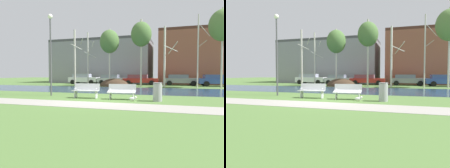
# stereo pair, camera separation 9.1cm
# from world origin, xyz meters

# --- Properties ---
(ground_plane) EXTENTS (120.00, 120.00, 0.00)m
(ground_plane) POSITION_xyz_m (0.00, 10.00, 0.00)
(ground_plane) COLOR #517538
(paved_path_strip) EXTENTS (60.00, 1.90, 0.01)m
(paved_path_strip) POSITION_xyz_m (0.00, -1.63, 0.01)
(paved_path_strip) COLOR #9E998E
(paved_path_strip) RESTS_ON ground
(river_band) EXTENTS (80.00, 7.69, 0.01)m
(river_band) POSITION_xyz_m (0.00, 7.55, 0.00)
(river_band) COLOR #284256
(river_band) RESTS_ON ground
(soil_mound) EXTENTS (3.60, 2.97, 1.86)m
(soil_mound) POSITION_xyz_m (-2.87, 12.98, 0.00)
(soil_mound) COLOR #423021
(soil_mound) RESTS_ON ground
(bench_left) EXTENTS (1.64, 0.69, 0.87)m
(bench_left) POSITION_xyz_m (-1.12, 0.85, 0.47)
(bench_left) COLOR silver
(bench_left) RESTS_ON ground
(bench_right) EXTENTS (1.64, 0.69, 0.87)m
(bench_right) POSITION_xyz_m (1.10, 0.85, 0.47)
(bench_right) COLOR silver
(bench_right) RESTS_ON ground
(trash_bin) EXTENTS (0.50, 0.50, 0.99)m
(trash_bin) POSITION_xyz_m (3.13, 0.58, 0.51)
(trash_bin) COLOR #999B9E
(trash_bin) RESTS_ON ground
(seagull) EXTENTS (0.46, 0.17, 0.27)m
(seagull) POSITION_xyz_m (1.87, 0.26, 0.13)
(seagull) COLOR white
(seagull) RESTS_ON ground
(streetlamp) EXTENTS (0.32, 0.32, 5.44)m
(streetlamp) POSITION_xyz_m (-3.97, 1.48, 3.62)
(streetlamp) COLOR #4C4C51
(streetlamp) RESTS_ON ground
(birch_far_left) EXTENTS (1.41, 2.37, 7.24)m
(birch_far_left) POSITION_xyz_m (-8.46, 13.68, 3.72)
(birch_far_left) COLOR #BCB7A8
(birch_far_left) RESTS_ON ground
(birch_left) EXTENTS (1.18, 1.94, 6.52)m
(birch_left) POSITION_xyz_m (-6.10, 12.52, 3.31)
(birch_left) COLOR beige
(birch_left) RESTS_ON ground
(birch_center_left) EXTENTS (2.30, 2.30, 6.82)m
(birch_center_left) POSITION_xyz_m (-3.41, 12.71, 5.30)
(birch_center_left) COLOR beige
(birch_center_left) RESTS_ON ground
(birch_center) EXTENTS (2.38, 2.38, 7.80)m
(birch_center) POSITION_xyz_m (0.26, 13.33, 6.04)
(birch_center) COLOR #BCB7A8
(birch_center) RESTS_ON ground
(birch_center_right) EXTENTS (1.55, 2.82, 6.89)m
(birch_center_right) POSITION_xyz_m (2.97, 13.57, 3.51)
(birch_center_right) COLOR beige
(birch_center_right) RESTS_ON ground
(birch_right) EXTENTS (1.22, 1.98, 7.74)m
(birch_right) POSITION_xyz_m (6.38, 12.87, 3.94)
(birch_right) COLOR beige
(birch_right) RESTS_ON ground
(birch_far_right) EXTENTS (2.76, 2.76, 8.40)m
(birch_far_right) POSITION_xyz_m (8.74, 13.42, 6.52)
(birch_far_right) COLOR beige
(birch_far_right) RESTS_ON ground
(parked_van_nearest_white) EXTENTS (4.42, 2.24, 1.51)m
(parked_van_nearest_white) POSITION_xyz_m (-8.81, 17.05, 0.80)
(parked_van_nearest_white) COLOR silver
(parked_van_nearest_white) RESTS_ON ground
(parked_sedan_second_silver) EXTENTS (4.22, 2.10, 1.40)m
(parked_sedan_second_silver) POSITION_xyz_m (-4.47, 17.19, 0.75)
(parked_sedan_second_silver) COLOR #B2B5BC
(parked_sedan_second_silver) RESTS_ON ground
(parked_hatch_third_red) EXTENTS (4.72, 2.22, 1.40)m
(parked_hatch_third_red) POSITION_xyz_m (-0.49, 17.20, 0.75)
(parked_hatch_third_red) COLOR maroon
(parked_hatch_third_red) RESTS_ON ground
(parked_wagon_fourth_grey) EXTENTS (4.40, 2.16, 1.40)m
(parked_wagon_fourth_grey) POSITION_xyz_m (4.73, 17.23, 0.75)
(parked_wagon_fourth_grey) COLOR slate
(parked_wagon_fourth_grey) RESTS_ON ground
(parked_suv_fifth_blue) EXTENTS (4.66, 2.26, 1.40)m
(parked_suv_fifth_blue) POSITION_xyz_m (8.98, 16.35, 0.75)
(parked_suv_fifth_blue) COLOR #2D4793
(parked_suv_fifth_blue) RESTS_ON ground
(building_grey_warehouse) EXTENTS (16.60, 8.57, 7.21)m
(building_grey_warehouse) POSITION_xyz_m (-8.01, 23.58, 3.60)
(building_grey_warehouse) COLOR gray
(building_grey_warehouse) RESTS_ON ground
(building_brick_low) EXTENTS (14.13, 8.68, 7.98)m
(building_brick_low) POSITION_xyz_m (8.83, 23.51, 3.99)
(building_brick_low) COLOR brown
(building_brick_low) RESTS_ON ground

